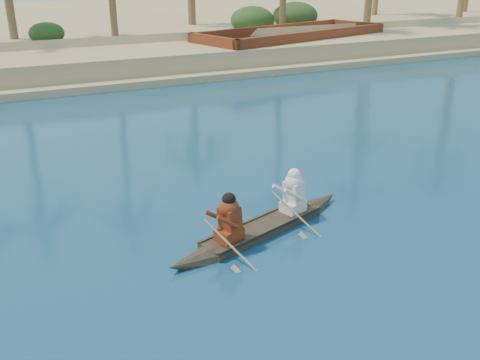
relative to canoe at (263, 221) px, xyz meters
name	(u,v)px	position (x,y,z in m)	size (l,w,h in m)	color
canoe	(263,221)	(0.00, 0.00, 0.00)	(5.12, 2.18, 1.42)	#3B3220
barge_right	(292,46)	(13.33, 20.37, 0.49)	(13.80, 7.55, 2.19)	maroon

